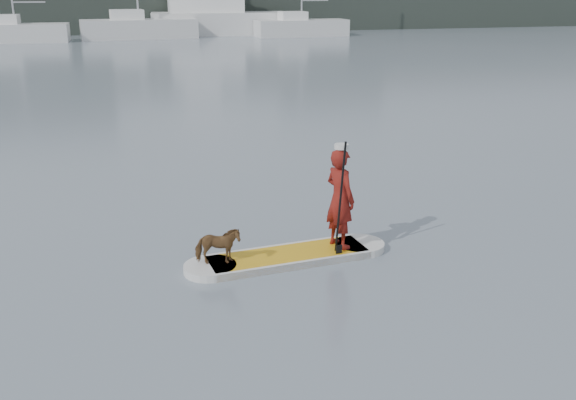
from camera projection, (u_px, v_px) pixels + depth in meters
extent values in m
plane|color=slate|center=(334.00, 286.00, 9.21)|extent=(140.00, 140.00, 0.00)
cube|color=gold|center=(288.00, 257.00, 10.04)|extent=(2.56, 1.03, 0.12)
cylinder|color=silver|center=(210.00, 268.00, 9.63)|extent=(0.80, 0.80, 0.12)
cylinder|color=silver|center=(360.00, 246.00, 10.45)|extent=(0.80, 0.80, 0.12)
cube|color=silver|center=(280.00, 248.00, 10.37)|extent=(2.49, 0.30, 0.12)
cube|color=silver|center=(296.00, 266.00, 9.72)|extent=(2.49, 0.30, 0.12)
imported|color=maroon|center=(340.00, 198.00, 10.05)|extent=(0.57, 0.69, 1.61)
cylinder|color=silver|center=(341.00, 146.00, 9.78)|extent=(0.22, 0.22, 0.07)
imported|color=#57311D|center=(218.00, 246.00, 9.57)|extent=(0.71, 0.39, 0.57)
cylinder|color=black|center=(340.00, 200.00, 9.73)|extent=(0.06, 0.30, 1.89)
cube|color=black|center=(339.00, 255.00, 10.02)|extent=(0.10, 0.03, 0.32)
cube|color=silver|center=(16.00, 33.00, 47.07)|extent=(7.45, 2.71, 1.32)
cube|color=white|center=(4.00, 19.00, 46.60)|extent=(2.12, 1.79, 0.66)
cylinder|color=#B7B7BC|center=(29.00, 2.00, 46.61)|extent=(2.27, 0.17, 0.09)
cube|color=silver|center=(139.00, 29.00, 50.25)|extent=(9.03, 3.39, 1.47)
cube|color=white|center=(127.00, 15.00, 49.62)|extent=(2.61, 2.10, 0.74)
cube|color=silver|center=(302.00, 28.00, 52.56)|extent=(7.59, 2.67, 1.32)
cube|color=white|center=(293.00, 16.00, 52.04)|extent=(2.16, 1.77, 0.66)
cylinder|color=#B7B7BC|center=(315.00, 0.00, 52.17)|extent=(2.26, 0.16, 0.09)
cube|color=silver|center=(220.00, 24.00, 53.89)|extent=(11.49, 4.31, 1.84)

